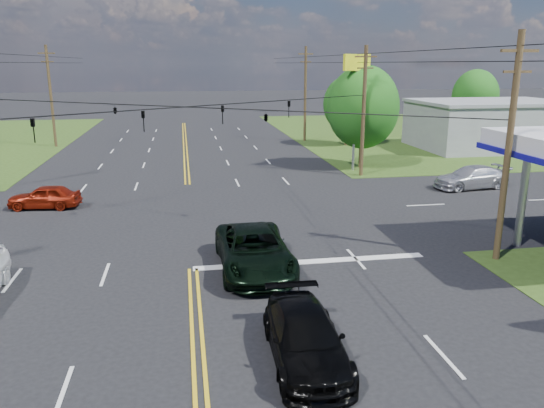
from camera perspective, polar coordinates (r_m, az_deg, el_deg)
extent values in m
plane|color=black|center=(29.83, -8.86, -1.29)|extent=(280.00, 280.00, 0.00)
cube|color=#2E4616|center=(70.61, 20.57, 7.25)|extent=(46.00, 48.00, 0.03)
cube|color=silver|center=(22.84, 4.20, -6.24)|extent=(10.00, 0.50, 0.02)
cube|color=gray|center=(57.59, 22.32, 7.77)|extent=(14.00, 10.00, 4.40)
cylinder|color=#A5A5AA|center=(26.71, 25.37, 0.68)|extent=(0.36, 0.36, 4.65)
cylinder|color=#40301B|center=(23.93, 24.07, 5.27)|extent=(0.28, 0.28, 9.50)
cube|color=#40301B|center=(23.69, 25.10, 14.71)|extent=(1.60, 0.12, 0.12)
cube|color=#40301B|center=(23.68, 24.89, 12.79)|extent=(1.20, 0.10, 0.10)
cylinder|color=#40301B|center=(40.07, 9.81, 9.70)|extent=(0.28, 0.28, 9.50)
cube|color=#40301B|center=(39.92, 10.07, 15.35)|extent=(1.60, 0.12, 0.12)
cube|color=#40301B|center=(39.92, 10.02, 14.20)|extent=(1.20, 0.10, 0.10)
cylinder|color=#40301B|center=(58.20, -22.68, 10.58)|extent=(0.28, 0.28, 10.00)
cube|color=#40301B|center=(58.12, -23.10, 14.70)|extent=(1.60, 0.12, 0.12)
cube|color=#40301B|center=(58.12, -23.02, 13.91)|extent=(1.20, 0.10, 0.10)
cylinder|color=#40301B|center=(58.28, 3.59, 11.68)|extent=(0.28, 0.28, 10.00)
cube|color=#40301B|center=(58.20, 3.66, 15.81)|extent=(1.60, 0.12, 0.12)
cube|color=#40301B|center=(58.19, 3.65, 15.02)|extent=(1.20, 0.10, 0.10)
imported|color=black|center=(25.15, -24.27, 7.21)|extent=(0.17, 0.21, 1.05)
imported|color=black|center=(27.45, -13.65, 8.63)|extent=(0.17, 0.21, 1.05)
imported|color=black|center=(30.33, -5.34, 9.54)|extent=(0.17, 0.21, 1.05)
imported|color=black|center=(33.96, 1.83, 10.15)|extent=(0.17, 0.21, 1.05)
imported|color=black|center=(31.70, -16.53, 9.72)|extent=(1.24, 0.26, 0.50)
imported|color=black|center=(26.42, -0.66, 9.41)|extent=(1.24, 0.26, 0.50)
cylinder|color=black|center=(29.76, 17.36, 15.55)|extent=(0.04, 100.00, 0.04)
cylinder|color=black|center=(29.75, 17.27, 14.40)|extent=(0.04, 100.00, 0.04)
cylinder|color=#40301B|center=(43.57, 9.59, 6.00)|extent=(0.36, 0.36, 3.30)
ellipsoid|color=#1F4E15|center=(43.21, 9.78, 10.23)|extent=(5.70, 5.70, 6.60)
cylinder|color=#40301B|center=(55.67, 8.02, 7.73)|extent=(0.36, 0.36, 2.86)
ellipsoid|color=#1F4E15|center=(55.40, 8.12, 10.59)|extent=(4.94, 4.94, 5.72)
cylinder|color=#40301B|center=(68.23, 20.78, 8.30)|extent=(0.36, 0.36, 3.08)
ellipsoid|color=#1F4E15|center=(68.00, 21.02, 10.82)|extent=(5.32, 5.32, 6.16)
imported|color=black|center=(21.64, -1.93, -5.01)|extent=(2.87, 6.16, 1.71)
imported|color=black|center=(15.45, 3.61, -14.16)|extent=(2.17, 5.03, 1.44)
imported|color=maroon|center=(33.66, -23.28, 0.72)|extent=(4.18, 2.05, 1.37)
imported|color=silver|center=(38.39, 20.62, 2.70)|extent=(5.42, 2.77, 1.51)
cylinder|color=#A5A5AA|center=(41.94, 8.91, 9.54)|extent=(0.20, 0.20, 8.90)
cube|color=#F8FF1A|center=(41.77, 9.13, 14.80)|extent=(2.37, 1.13, 1.22)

